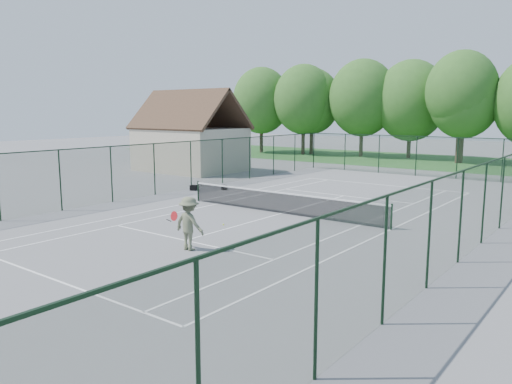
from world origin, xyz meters
TOP-DOWN VIEW (x-y plane):
  - ground at (0.00, 0.00)m, footprint 140.00×140.00m
  - grass_far at (0.00, 30.00)m, footprint 80.00×16.00m
  - court_lines at (0.00, 0.00)m, footprint 11.05×23.85m
  - tennis_net at (0.00, 0.00)m, footprint 11.08×0.08m
  - fence_enclosure at (0.00, 0.00)m, footprint 18.05×36.05m
  - utility_building at (-16.00, 10.00)m, footprint 8.60×6.27m
  - tree_line_far at (0.00, 30.00)m, footprint 39.40×6.40m
  - sports_bag_a at (-8.33, 2.52)m, footprint 0.49×0.38m
  - sports_bag_b at (-7.02, 3.89)m, footprint 0.43×0.33m
  - tennis_player at (1.04, -7.21)m, footprint 2.15×0.84m

SIDE VIEW (x-z plane):
  - ground at x=0.00m, z-range 0.00..0.00m
  - court_lines at x=0.00m, z-range 0.00..0.01m
  - grass_far at x=0.00m, z-range 0.00..0.01m
  - sports_bag_b at x=-7.02m, z-range 0.00..0.29m
  - sports_bag_a at x=-8.33m, z-range 0.00..0.34m
  - tennis_net at x=0.00m, z-range 0.03..1.13m
  - tennis_player at x=1.04m, z-range 0.00..1.90m
  - fence_enclosure at x=0.00m, z-range 0.05..3.07m
  - utility_building at x=-16.00m, z-range -0.20..6.44m
  - tree_line_far at x=0.00m, z-range 1.14..10.84m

